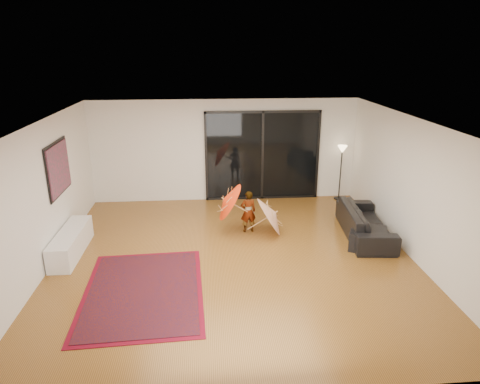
{
  "coord_description": "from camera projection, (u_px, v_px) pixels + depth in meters",
  "views": [
    {
      "loc": [
        -0.49,
        -7.54,
        3.99
      ],
      "look_at": [
        0.19,
        0.84,
        1.1
      ],
      "focal_mm": 32.0,
      "sensor_mm": 36.0,
      "label": 1
    }
  ],
  "objects": [
    {
      "name": "wall_right",
      "position": [
        414.0,
        189.0,
        8.27
      ],
      "size": [
        0.0,
        7.0,
        7.0
      ],
      "primitive_type": "plane",
      "rotation": [
        1.57,
        0.0,
        -1.57
      ],
      "color": "silver",
      "rests_on": "floor"
    },
    {
      "name": "floor_lamp",
      "position": [
        342.0,
        157.0,
        11.36
      ],
      "size": [
        0.26,
        0.26,
        1.49
      ],
      "color": "black",
      "rests_on": "floor"
    },
    {
      "name": "parasol_orange",
      "position": [
        224.0,
        202.0,
        9.36
      ],
      "size": [
        0.62,
        0.9,
        0.9
      ],
      "rotation": [
        0.0,
        -1.02,
        0.0
      ],
      "color": "red",
      "rests_on": "child"
    },
    {
      "name": "ottoman",
      "position": [
        368.0,
        239.0,
        8.85
      ],
      "size": [
        0.93,
        0.93,
        0.4
      ],
      "primitive_type": "cube",
      "rotation": [
        0.0,
        0.0,
        -0.42
      ],
      "color": "black",
      "rests_on": "floor"
    },
    {
      "name": "wall_left",
      "position": [
        41.0,
        199.0,
        7.74
      ],
      "size": [
        0.0,
        7.0,
        7.0
      ],
      "primitive_type": "plane",
      "rotation": [
        1.57,
        0.0,
        1.57
      ],
      "color": "silver",
      "rests_on": "floor"
    },
    {
      "name": "sofa",
      "position": [
        365.0,
        222.0,
        9.38
      ],
      "size": [
        1.06,
        2.25,
        0.64
      ],
      "primitive_type": "imported",
      "rotation": [
        0.0,
        0.0,
        1.48
      ],
      "color": "black",
      "rests_on": "floor"
    },
    {
      "name": "ceiling",
      "position": [
        233.0,
        122.0,
        7.57
      ],
      "size": [
        7.0,
        7.0,
        0.0
      ],
      "primitive_type": "plane",
      "rotation": [
        3.14,
        0.0,
        0.0
      ],
      "color": "white",
      "rests_on": "wall_back"
    },
    {
      "name": "wall_back",
      "position": [
        225.0,
        151.0,
        11.3
      ],
      "size": [
        7.0,
        0.0,
        7.0
      ],
      "primitive_type": "plane",
      "rotation": [
        1.57,
        0.0,
        0.0
      ],
      "color": "silver",
      "rests_on": "floor"
    },
    {
      "name": "speaker",
      "position": [
        67.0,
        252.0,
        8.35
      ],
      "size": [
        0.38,
        0.38,
        0.35
      ],
      "primitive_type": "cube",
      "rotation": [
        0.0,
        0.0,
        0.3
      ],
      "color": "#424244",
      "rests_on": "floor"
    },
    {
      "name": "child",
      "position": [
        248.0,
        212.0,
        9.53
      ],
      "size": [
        0.38,
        0.28,
        0.96
      ],
      "primitive_type": "imported",
      "rotation": [
        0.0,
        0.0,
        3.3
      ],
      "color": "#999999",
      "rests_on": "floor"
    },
    {
      "name": "parasol_white",
      "position": [
        276.0,
        212.0,
        9.43
      ],
      "size": [
        0.66,
        0.95,
        0.98
      ],
      "rotation": [
        0.0,
        1.02,
        0.0
      ],
      "color": "beige",
      "rests_on": "floor"
    },
    {
      "name": "persian_rug",
      "position": [
        143.0,
        291.0,
        7.31
      ],
      "size": [
        2.12,
        2.88,
        0.02
      ],
      "rotation": [
        0.0,
        0.0,
        0.05
      ],
      "color": "maroon",
      "rests_on": "floor"
    },
    {
      "name": "wall_front",
      "position": [
        255.0,
        299.0,
        4.7
      ],
      "size": [
        7.0,
        0.0,
        7.0
      ],
      "primitive_type": "plane",
      "rotation": [
        -1.57,
        0.0,
        0.0
      ],
      "color": "silver",
      "rests_on": "floor"
    },
    {
      "name": "floor",
      "position": [
        234.0,
        259.0,
        8.44
      ],
      "size": [
        7.0,
        7.0,
        0.0
      ],
      "primitive_type": "plane",
      "color": "#8F5D27",
      "rests_on": "ground"
    },
    {
      "name": "sliding_door",
      "position": [
        262.0,
        156.0,
        11.4
      ],
      "size": [
        3.06,
        0.07,
        2.4
      ],
      "color": "black",
      "rests_on": "wall_back"
    },
    {
      "name": "painting",
      "position": [
        59.0,
        168.0,
        8.58
      ],
      "size": [
        0.04,
        1.28,
        1.08
      ],
      "color": "black",
      "rests_on": "wall_left"
    },
    {
      "name": "media_console",
      "position": [
        71.0,
        243.0,
        8.57
      ],
      "size": [
        0.44,
        1.74,
        0.48
      ],
      "primitive_type": "cube",
      "rotation": [
        0.0,
        0.0,
        -0.01
      ],
      "color": "white",
      "rests_on": "floor"
    }
  ]
}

